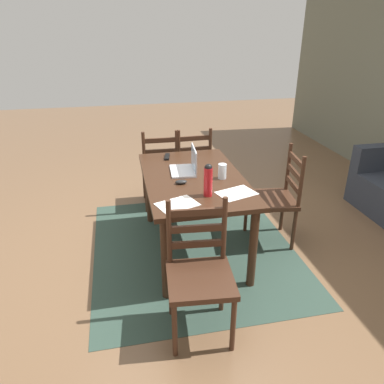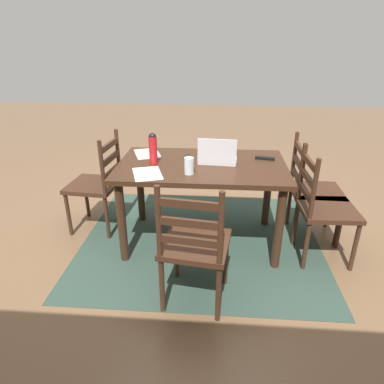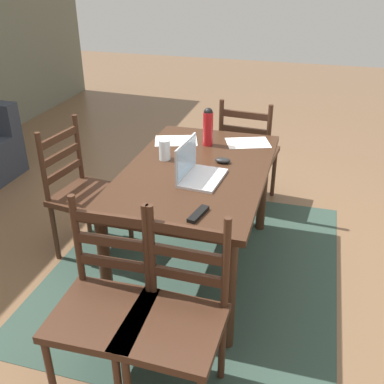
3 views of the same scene
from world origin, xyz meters
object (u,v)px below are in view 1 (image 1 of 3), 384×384
object	(u,v)px
chair_right_near	(200,274)
chair_far_head	(275,198)
water_bottle	(208,179)
chair_left_far	(190,167)
chair_left_near	(161,169)
dining_table	(194,187)
computer_mouse	(181,182)
drinking_glass	(222,171)
tv_remote	(167,157)
laptop	(188,166)

from	to	relation	value
chair_right_near	chair_far_head	distance (m)	1.39
water_bottle	chair_left_far	bearing A→B (deg)	174.12
chair_left_far	chair_left_near	bearing A→B (deg)	-90.00
dining_table	computer_mouse	world-z (taller)	computer_mouse
drinking_glass	tv_remote	bearing A→B (deg)	-148.04
chair_right_near	chair_far_head	xyz separation A→B (m)	(-0.99, 0.97, 0.00)
chair_left_far	laptop	size ratio (longest dim) A/B	2.82
chair_far_head	tv_remote	world-z (taller)	chair_far_head
dining_table	computer_mouse	bearing A→B (deg)	-45.69
chair_left_far	drinking_glass	distance (m)	1.15
laptop	computer_mouse	size ratio (longest dim) A/B	3.36
dining_table	chair_left_near	distance (m)	1.03
dining_table	tv_remote	xyz separation A→B (m)	(-0.54, -0.16, 0.11)
chair_right_near	chair_far_head	size ratio (longest dim) A/B	1.00
dining_table	laptop	distance (m)	0.21
chair_far_head	computer_mouse	xyz separation A→B (m)	(0.13, -0.94, 0.31)
chair_left_far	computer_mouse	bearing A→B (deg)	-15.37
drinking_glass	tv_remote	xyz separation A→B (m)	(-0.63, -0.40, -0.06)
chair_left_near	drinking_glass	xyz separation A→B (m)	(1.09, 0.41, 0.36)
chair_left_far	water_bottle	size ratio (longest dim) A/B	3.57
chair_far_head	laptop	world-z (taller)	laptop
chair_left_far	computer_mouse	world-z (taller)	chair_left_far
chair_left_near	chair_far_head	world-z (taller)	same
chair_left_far	tv_remote	distance (m)	0.64
chair_left_near	chair_left_far	distance (m)	0.35
computer_mouse	drinking_glass	bearing A→B (deg)	97.58
chair_left_near	chair_far_head	distance (m)	1.40
water_bottle	tv_remote	xyz separation A→B (m)	(-0.95, -0.19, -0.13)
chair_far_head	drinking_glass	bearing A→B (deg)	-81.65
water_bottle	drinking_glass	xyz separation A→B (m)	(-0.32, 0.21, -0.07)
computer_mouse	water_bottle	bearing A→B (deg)	32.16
chair_right_near	drinking_glass	bearing A→B (deg)	155.94
chair_left_near	laptop	size ratio (longest dim) A/B	2.82
dining_table	chair_right_near	size ratio (longest dim) A/B	1.49
water_bottle	drinking_glass	size ratio (longest dim) A/B	2.01
chair_left_near	chair_left_far	xyz separation A→B (m)	(-0.00, 0.35, 0.00)
chair_left_near	tv_remote	xyz separation A→B (m)	(0.45, 0.02, 0.30)
chair_right_near	tv_remote	size ratio (longest dim) A/B	5.59
dining_table	chair_far_head	size ratio (longest dim) A/B	1.49
chair_right_near	drinking_glass	size ratio (longest dim) A/B	7.19
chair_right_near	water_bottle	size ratio (longest dim) A/B	3.57
dining_table	tv_remote	world-z (taller)	tv_remote
dining_table	tv_remote	distance (m)	0.58
chair_far_head	chair_right_near	bearing A→B (deg)	-44.42
dining_table	chair_left_far	bearing A→B (deg)	170.10
dining_table	chair_far_head	distance (m)	0.83
chair_left_near	water_bottle	distance (m)	1.48
chair_left_near	chair_left_far	world-z (taller)	same
chair_right_near	water_bottle	distance (m)	0.76
computer_mouse	chair_right_near	bearing A→B (deg)	-1.40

